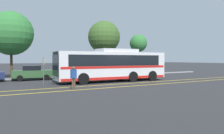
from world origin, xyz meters
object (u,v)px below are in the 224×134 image
Objects in this scene: pedestrian_0 at (74,76)px; bus_stop_sign at (44,68)px; tree_2 at (104,37)px; transit_bus at (112,65)px; parked_car_2 at (91,72)px; parked_car_1 at (32,73)px; tree_0 at (138,43)px; tree_3 at (11,33)px.

bus_stop_sign is at bearing -83.99° from pedestrian_0.
transit_bus is at bearing -112.35° from tree_2.
parked_car_2 is 9.76m from pedestrian_0.
tree_0 is at bearing 110.57° from parked_car_1.
tree_3 reaches higher than tree_0.
tree_2 is 11.65m from tree_3.
pedestrian_0 is 0.22× the size of tree_2.
bus_stop_sign is 10.21m from tree_3.
bus_stop_sign is at bearing 97.69° from transit_bus.
bus_stop_sign is 13.99m from tree_2.
parked_car_1 is at bearing 1.27° from bus_stop_sign.
parked_car_1 is at bearing -162.94° from tree_0.
tree_3 reaches higher than tree_2.
tree_0 is (10.99, 10.69, 3.14)m from transit_bus.
tree_3 is at bearing -174.37° from tree_0.
parked_car_1 is 5.97m from bus_stop_sign.
parked_car_1 is 0.55× the size of tree_3.
tree_3 is (-1.67, 3.49, 4.33)m from parked_car_1.
parked_car_1 is 18.77m from tree_0.
bus_stop_sign is (-1.50, 2.84, 0.54)m from pedestrian_0.
tree_0 is (16.14, 14.15, 3.83)m from pedestrian_0.
tree_3 is (-19.20, -1.89, 0.33)m from tree_0.
parked_car_2 is at bearing 3.12° from transit_bus.
parked_car_1 is 5.81m from tree_3.
tree_0 is (11.06, 5.83, 4.03)m from parked_car_2.
pedestrian_0 is 21.81m from tree_0.
parked_car_2 is 8.60m from bus_stop_sign.
pedestrian_0 is at bearing 149.64° from parked_car_2.
parked_car_2 is 0.61× the size of tree_2.
parked_car_1 is 2.53× the size of pedestrian_0.
bus_stop_sign is 0.31× the size of tree_2.
transit_bus reaches higher than parked_car_2.
transit_bus is 1.52× the size of tree_2.
transit_bus is 12.52m from tree_3.
tree_3 is at bearing 177.73° from tree_2.
tree_3 is at bearing -97.78° from pedestrian_0.
tree_2 reaches higher than tree_0.
transit_bus is 1.49× the size of tree_3.
tree_2 is at bearing -2.27° from tree_3.
transit_bus is 6.68m from bus_stop_sign.
parked_car_1 is 0.56× the size of tree_2.
bus_stop_sign is at bearing -80.57° from tree_3.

